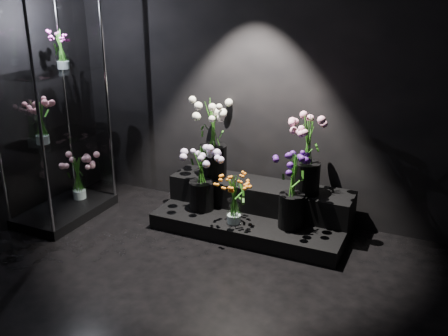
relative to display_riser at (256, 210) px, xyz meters
The scene contains 12 objects.
floor 1.65m from the display_riser, 95.95° to the right, with size 4.00×4.00×0.00m, color black.
wall_back 1.30m from the display_riser, 115.14° to the left, with size 4.00×4.00×0.00m, color black.
display_riser is the anchor object (origin of this frame).
display_case 2.16m from the display_riser, 161.97° to the right, with size 0.59×0.98×2.16m.
bouquet_orange_bells 0.42m from the display_riser, 105.46° to the right, with size 0.32×0.32×0.49m.
bouquet_lilac 0.64m from the display_riser, 161.61° to the right, with size 0.36×0.36×0.65m.
bouquet_purple 0.59m from the display_riser, 24.00° to the right, with size 0.38×0.38×0.70m.
bouquet_cream_roses 0.86m from the display_riser, 167.59° to the left, with size 0.49×0.49×0.78m.
bouquet_pink_roses 0.80m from the display_riser, ahead, with size 0.35×0.35×0.73m.
bouquet_case_pink 2.19m from the display_riser, 155.66° to the right, with size 0.32×0.32×0.44m.
bouquet_case_magenta 2.41m from the display_riser, 166.83° to the right, with size 0.21×0.21×0.37m.
bouquet_case_base_pink 1.91m from the display_riser, 168.75° to the right, with size 0.40×0.40×0.49m.
Camera 1 is at (1.74, -2.53, 2.23)m, focal length 40.00 mm.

